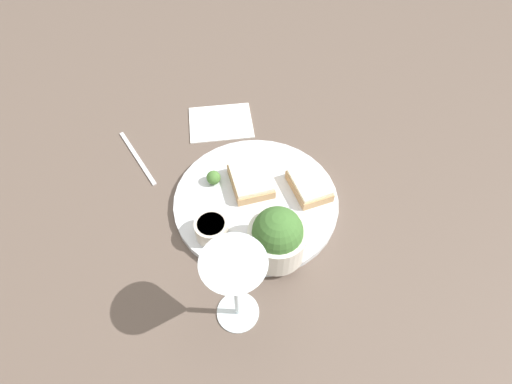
% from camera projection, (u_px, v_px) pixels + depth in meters
% --- Properties ---
extents(ground_plane, '(4.00, 4.00, 0.00)m').
position_uv_depth(ground_plane, '(256.00, 203.00, 0.75)').
color(ground_plane, brown).
extents(dinner_plate, '(0.31, 0.31, 0.01)m').
position_uv_depth(dinner_plate, '(256.00, 201.00, 0.75)').
color(dinner_plate, silver).
rests_on(dinner_plate, ground_plane).
extents(salad_bowl, '(0.10, 0.10, 0.10)m').
position_uv_depth(salad_bowl, '(277.00, 237.00, 0.64)').
color(salad_bowl, silver).
rests_on(salad_bowl, dinner_plate).
extents(sauce_ramekin, '(0.06, 0.06, 0.03)m').
position_uv_depth(sauce_ramekin, '(212.00, 228.00, 0.68)').
color(sauce_ramekin, beige).
rests_on(sauce_ramekin, dinner_plate).
extents(cheese_toast_near, '(0.11, 0.11, 0.03)m').
position_uv_depth(cheese_toast_near, '(251.00, 180.00, 0.75)').
color(cheese_toast_near, tan).
rests_on(cheese_toast_near, dinner_plate).
extents(cheese_toast_far, '(0.11, 0.10, 0.03)m').
position_uv_depth(cheese_toast_far, '(309.00, 185.00, 0.74)').
color(cheese_toast_far, tan).
rests_on(cheese_toast_far, dinner_plate).
extents(wine_glass, '(0.09, 0.09, 0.17)m').
position_uv_depth(wine_glass, '(235.00, 279.00, 0.53)').
color(wine_glass, silver).
rests_on(wine_glass, ground_plane).
extents(garnish, '(0.03, 0.03, 0.03)m').
position_uv_depth(garnish, '(214.00, 178.00, 0.75)').
color(garnish, '#477533').
rests_on(garnish, dinner_plate).
extents(napkin, '(0.15, 0.17, 0.01)m').
position_uv_depth(napkin, '(221.00, 122.00, 0.88)').
color(napkin, white).
rests_on(napkin, ground_plane).
extents(fork, '(0.12, 0.13, 0.01)m').
position_uv_depth(fork, '(137.00, 157.00, 0.82)').
color(fork, silver).
rests_on(fork, ground_plane).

